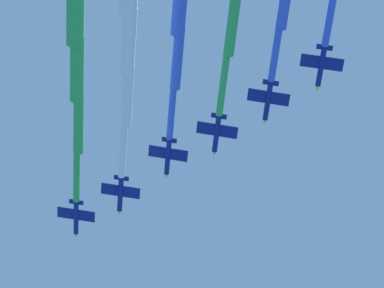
# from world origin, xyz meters

# --- Properties ---
(jet_lead) EXTENTS (60.34, 15.23, 3.98)m
(jet_lead) POSITION_xyz_m (-19.26, 21.07, 206.78)
(jet_lead) COLOR navy
(jet_port_inner) EXTENTS (59.32, 15.84, 3.94)m
(jet_port_inner) POSITION_xyz_m (-24.99, 9.84, 204.73)
(jet_port_inner) COLOR navy
(jet_starboard_inner) EXTENTS (58.29, 15.45, 4.03)m
(jet_starboard_inner) POSITION_xyz_m (-30.73, -0.72, 207.72)
(jet_starboard_inner) COLOR navy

